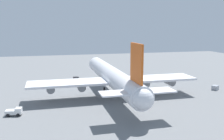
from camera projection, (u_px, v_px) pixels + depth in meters
name	position (u px, v px, depth m)	size (l,w,h in m)	color
ground_plane	(112.00, 95.00, 90.31)	(256.00, 256.00, 0.00)	slate
cargo_airplane	(112.00, 77.00, 88.91)	(64.00, 56.16, 19.58)	silver
cargo_loader	(15.00, 112.00, 69.63)	(3.01, 4.41, 2.07)	white
maintenance_van	(74.00, 80.00, 109.89)	(3.49, 5.22, 2.32)	#333338
cargo_container_fore	(215.00, 88.00, 97.53)	(3.19, 3.33, 1.64)	#999EA8
safety_cone_nose	(91.00, 78.00, 117.11)	(0.58, 0.58, 0.83)	orange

